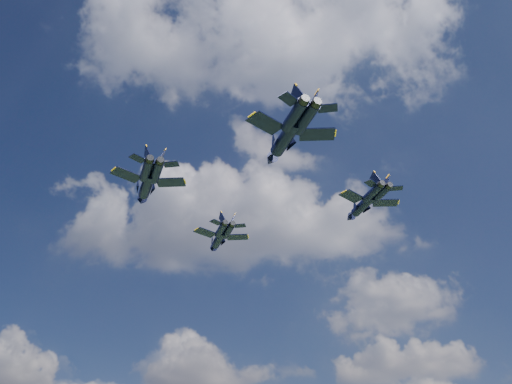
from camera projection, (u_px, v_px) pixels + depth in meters
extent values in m
cylinder|color=black|center=(219.00, 239.00, 116.47)|extent=(4.93, 8.33, 1.67)
cone|color=black|center=(213.00, 249.00, 120.87)|extent=(2.43, 2.85, 1.58)
ellipsoid|color=brown|center=(215.00, 243.00, 119.24)|extent=(1.91, 2.80, 0.76)
cube|color=black|center=(205.00, 233.00, 114.07)|extent=(4.71, 4.76, 0.17)
cube|color=black|center=(237.00, 237.00, 115.84)|extent=(4.36, 2.57, 0.17)
cube|color=black|center=(216.00, 222.00, 110.29)|extent=(2.47, 2.62, 0.13)
cube|color=black|center=(240.00, 226.00, 111.57)|extent=(2.32, 1.55, 0.13)
cube|color=black|center=(222.00, 219.00, 111.94)|extent=(1.73, 2.28, 2.80)
cube|color=black|center=(232.00, 221.00, 112.48)|extent=(1.52, 2.74, 2.80)
cylinder|color=black|center=(147.00, 185.00, 94.80)|extent=(5.42, 8.99, 1.81)
cone|color=black|center=(141.00, 201.00, 99.54)|extent=(2.64, 3.09, 1.71)
ellipsoid|color=brown|center=(144.00, 192.00, 97.78)|extent=(2.10, 3.03, 0.82)
cube|color=black|center=(126.00, 175.00, 92.17)|extent=(5.08, 5.16, 0.18)
cube|color=black|center=(171.00, 182.00, 94.15)|extent=(4.74, 2.82, 0.18)
cube|color=black|center=(138.00, 158.00, 88.12)|extent=(2.66, 2.83, 0.14)
cube|color=black|center=(171.00, 164.00, 89.54)|extent=(2.50, 1.65, 0.14)
cube|color=black|center=(147.00, 155.00, 89.91)|extent=(1.90, 2.45, 3.03)
cube|color=black|center=(161.00, 158.00, 90.51)|extent=(1.65, 2.96, 3.03)
cylinder|color=black|center=(364.00, 205.00, 105.24)|extent=(5.36, 8.61, 1.74)
cone|color=black|center=(349.00, 218.00, 109.78)|extent=(2.58, 2.98, 1.65)
ellipsoid|color=brown|center=(355.00, 210.00, 108.10)|extent=(2.06, 2.91, 0.79)
cube|color=black|center=(352.00, 196.00, 102.67)|extent=(4.86, 4.99, 0.17)
cube|color=black|center=(386.00, 203.00, 104.69)|extent=(4.61, 2.81, 0.17)
cube|color=black|center=(371.00, 183.00, 98.81)|extent=(2.55, 2.73, 0.14)
cube|color=black|center=(396.00, 188.00, 100.26)|extent=(2.38, 1.54, 0.14)
cube|color=black|center=(375.00, 180.00, 100.55)|extent=(1.87, 2.32, 2.92)
cube|color=black|center=(386.00, 182.00, 101.17)|extent=(1.60, 2.84, 2.92)
cylinder|color=black|center=(286.00, 137.00, 84.72)|extent=(6.21, 10.05, 2.03)
cone|color=black|center=(270.00, 161.00, 90.01)|extent=(3.00, 3.48, 1.92)
ellipsoid|color=brown|center=(277.00, 148.00, 88.05)|extent=(2.39, 3.39, 0.93)
cube|color=black|center=(265.00, 123.00, 81.73)|extent=(5.68, 5.81, 0.20)
cube|color=black|center=(317.00, 134.00, 84.05)|extent=(5.36, 3.25, 0.20)
cube|color=black|center=(288.00, 99.00, 77.21)|extent=(2.97, 3.19, 0.16)
cube|color=black|center=(328.00, 108.00, 78.89)|extent=(2.78, 1.81, 0.16)
cube|color=black|center=(297.00, 97.00, 79.24)|extent=(2.17, 2.72, 3.40)
cube|color=black|center=(313.00, 101.00, 79.95)|extent=(1.86, 3.31, 3.40)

